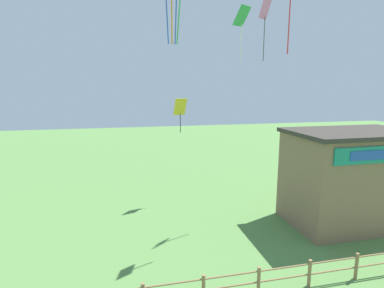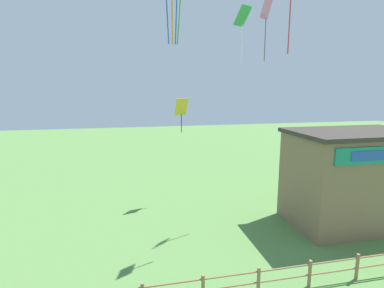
% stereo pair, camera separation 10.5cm
% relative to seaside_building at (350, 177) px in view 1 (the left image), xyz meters
% --- Properties ---
extents(wooden_fence, '(18.42, 0.14, 1.20)m').
position_rel_seaside_building_xyz_m(wooden_fence, '(-10.49, -4.96, -2.20)').
color(wooden_fence, olive).
rests_on(wooden_fence, ground_plane).
extents(seaside_building, '(7.52, 4.71, 5.73)m').
position_rel_seaside_building_xyz_m(seaside_building, '(0.00, 0.00, 0.00)').
color(seaside_building, '#84664C').
rests_on(seaside_building, ground_plane).
extents(kite_green_diamond, '(0.96, 0.89, 2.83)m').
position_rel_seaside_building_xyz_m(kite_green_diamond, '(-7.15, 0.32, 8.59)').
color(kite_green_diamond, green).
extents(kite_yellow_diamond, '(0.99, 0.67, 2.42)m').
position_rel_seaside_building_xyz_m(kite_yellow_diamond, '(-9.33, 6.02, 3.85)').
color(kite_yellow_diamond, yellow).
extents(kite_pink_diamond, '(0.92, 0.80, 3.62)m').
position_rel_seaside_building_xyz_m(kite_pink_diamond, '(-4.72, 2.74, 9.56)').
color(kite_pink_diamond, pink).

